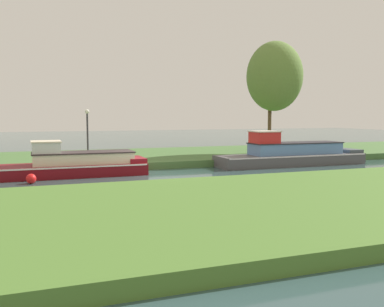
% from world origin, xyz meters
% --- Properties ---
extents(ground_plane, '(120.00, 120.00, 0.00)m').
position_xyz_m(ground_plane, '(0.00, 0.00, 0.00)').
color(ground_plane, '#334F50').
extents(riverbank_far, '(72.00, 10.00, 0.40)m').
position_xyz_m(riverbank_far, '(0.00, 7.00, 0.20)').
color(riverbank_far, '#496F38').
rests_on(riverbank_far, ground_plane).
extents(riverbank_near, '(72.00, 10.00, 0.40)m').
position_xyz_m(riverbank_near, '(0.00, -9.00, 0.20)').
color(riverbank_near, '#4E782F').
rests_on(riverbank_near, ground_plane).
extents(maroon_barge, '(7.10, 2.30, 1.75)m').
position_xyz_m(maroon_barge, '(-3.58, 1.20, 0.57)').
color(maroon_barge, maroon).
rests_on(maroon_barge, ground_plane).
extents(slate_narrowboat, '(9.30, 2.12, 2.07)m').
position_xyz_m(slate_narrowboat, '(8.91, 1.20, 0.64)').
color(slate_narrowboat, '#514C50').
rests_on(slate_narrowboat, ground_plane).
extents(willow_tree_left, '(3.71, 4.01, 7.54)m').
position_xyz_m(willow_tree_left, '(9.99, 5.04, 5.58)').
color(willow_tree_left, brown).
rests_on(willow_tree_left, riverbank_far).
extents(lamp_post, '(0.24, 0.24, 2.90)m').
position_xyz_m(lamp_post, '(-2.67, 3.56, 2.22)').
color(lamp_post, '#333338').
rests_on(lamp_post, riverbank_far).
extents(mooring_post_near, '(0.19, 0.19, 0.52)m').
position_xyz_m(mooring_post_near, '(7.68, 2.44, 0.66)').
color(mooring_post_near, '#4A2F1E').
rests_on(mooring_post_near, riverbank_far).
extents(channel_buoy, '(0.44, 0.44, 0.44)m').
position_xyz_m(channel_buoy, '(-5.65, -0.74, 0.22)').
color(channel_buoy, red).
rests_on(channel_buoy, ground_plane).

